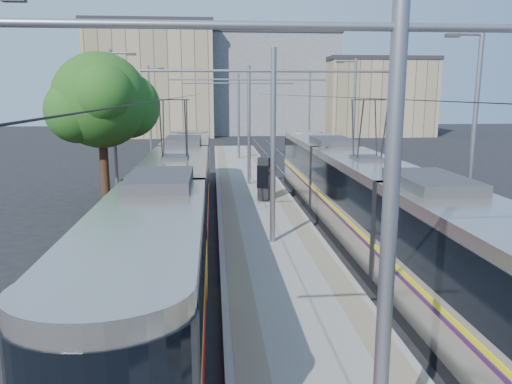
{
  "coord_description": "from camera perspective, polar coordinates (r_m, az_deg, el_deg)",
  "views": [
    {
      "loc": [
        -2.15,
        -9.79,
        5.77
      ],
      "look_at": [
        -0.36,
        10.95,
        1.6
      ],
      "focal_mm": 35.0,
      "sensor_mm": 36.0,
      "label": 1
    }
  ],
  "objects": [
    {
      "name": "tram_right",
      "position": [
        19.44,
        12.39,
        -0.55
      ],
      "size": [
        2.43,
        28.02,
        5.5
      ],
      "color": "black",
      "rests_on": "ground"
    },
    {
      "name": "rails",
      "position": [
        27.48,
        -0.33,
        -0.76
      ],
      "size": [
        8.71,
        70.0,
        0.03
      ],
      "color": "gray",
      "rests_on": "ground"
    },
    {
      "name": "tactile_strip_right",
      "position": [
        27.58,
        2.67,
        -0.11
      ],
      "size": [
        0.7,
        50.0,
        0.01
      ],
      "primitive_type": "cube",
      "color": "gray",
      "rests_on": "platform"
    },
    {
      "name": "street_lamps",
      "position": [
        30.9,
        -0.94,
        8.38
      ],
      "size": [
        15.18,
        38.22,
        8.0
      ],
      "color": "slate",
      "rests_on": "ground"
    },
    {
      "name": "shelter",
      "position": [
        25.72,
        1.09,
        1.7
      ],
      "size": [
        0.95,
        1.17,
        2.23
      ],
      "rotation": [
        0.0,
        0.0,
        -0.38
      ],
      "color": "black",
      "rests_on": "platform"
    },
    {
      "name": "building_left",
      "position": [
        70.24,
        -11.62,
        12.42
      ],
      "size": [
        16.32,
        12.24,
        14.74
      ],
      "color": "#9A8768",
      "rests_on": "ground"
    },
    {
      "name": "catenary",
      "position": [
        24.07,
        0.21,
        8.36
      ],
      "size": [
        9.2,
        70.0,
        7.0
      ],
      "color": "slate",
      "rests_on": "platform"
    },
    {
      "name": "tactile_strip_left",
      "position": [
        27.35,
        -3.36,
        -0.22
      ],
      "size": [
        0.7,
        50.0,
        0.01
      ],
      "primitive_type": "cube",
      "color": "gray",
      "rests_on": "platform"
    },
    {
      "name": "building_centre",
      "position": [
        74.25,
        1.4,
        12.25
      ],
      "size": [
        18.36,
        14.28,
        13.92
      ],
      "color": "gray",
      "rests_on": "ground"
    },
    {
      "name": "tree",
      "position": [
        27.22,
        -16.59,
        9.82
      ],
      "size": [
        5.37,
        4.96,
        7.8
      ],
      "color": "#382314",
      "rests_on": "ground"
    },
    {
      "name": "ground",
      "position": [
        11.56,
        6.83,
        -18.69
      ],
      "size": [
        160.0,
        160.0,
        0.0
      ],
      "primitive_type": "plane",
      "color": "black",
      "rests_on": "ground"
    },
    {
      "name": "tram_left",
      "position": [
        19.52,
        -9.08,
        -0.82
      ],
      "size": [
        2.43,
        27.88,
        5.5
      ],
      "color": "black",
      "rests_on": "ground"
    },
    {
      "name": "building_right",
      "position": [
        71.32,
        13.39,
        10.55
      ],
      "size": [
        14.28,
        10.2,
        10.33
      ],
      "color": "#9A8768",
      "rests_on": "ground"
    },
    {
      "name": "platform",
      "position": [
        27.45,
        -0.33,
        -0.48
      ],
      "size": [
        4.0,
        50.0,
        0.3
      ],
      "primitive_type": "cube",
      "color": "gray",
      "rests_on": "ground"
    }
  ]
}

